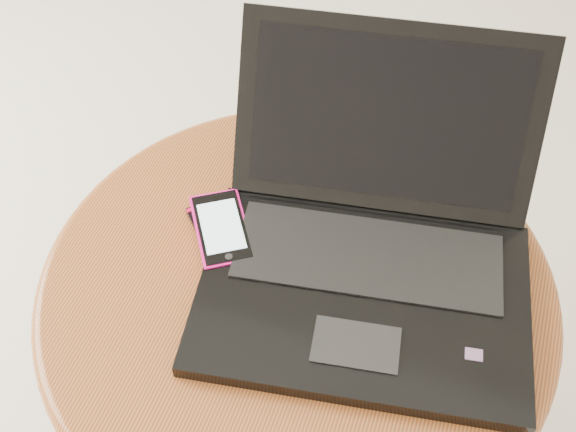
% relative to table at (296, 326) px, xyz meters
% --- Properties ---
extents(table, '(0.63, 0.63, 0.50)m').
position_rel_table_xyz_m(table, '(0.00, 0.00, 0.00)').
color(table, '#4F2C15').
rests_on(table, ground).
extents(laptop, '(0.43, 0.43, 0.22)m').
position_rel_table_xyz_m(laptop, '(0.07, 0.05, 0.15)').
color(laptop, black).
rests_on(laptop, table).
extents(phone_black, '(0.11, 0.11, 0.01)m').
position_rel_table_xyz_m(phone_black, '(-0.11, 0.03, 0.11)').
color(phone_black, black).
rests_on(phone_black, table).
extents(phone_pink, '(0.12, 0.13, 0.01)m').
position_rel_table_xyz_m(phone_pink, '(-0.11, 0.03, 0.12)').
color(phone_pink, '#F01180').
rests_on(phone_pink, phone_black).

